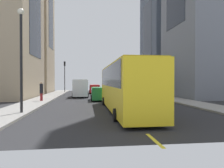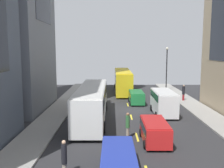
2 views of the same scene
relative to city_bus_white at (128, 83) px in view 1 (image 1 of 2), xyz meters
The scene contains 24 objects.
ground_plane 6.05m from the city_bus_white, 45.95° to the left, with size 43.07×43.07×0.00m, color #28282B.
sidewalk_west 6.14m from the city_bus_white, 135.32° to the left, with size 2.85×44.00×0.15m, color gray.
sidewalk_east 12.90m from the city_bus_white, 18.75° to the left, with size 2.85×44.00×0.15m, color gray.
lane_stripe_0 17.47m from the city_bus_white, 76.80° to the right, with size 0.16×2.00×0.01m, color yellow.
lane_stripe_1 11.77m from the city_bus_white, 70.01° to the right, with size 0.16×2.00×0.01m, color yellow.
lane_stripe_2 6.61m from the city_bus_white, 51.02° to the right, with size 0.16×2.00×0.01m, color yellow.
lane_stripe_3 4.58m from the city_bus_white, 15.50° to the left, with size 0.16×2.00×0.01m, color yellow.
lane_stripe_4 8.38m from the city_bus_white, 60.81° to the left, with size 0.16×2.00×0.01m, color yellow.
lane_stripe_5 13.83m from the city_bus_white, 73.16° to the left, with size 0.16×2.00×0.01m, color yellow.
lane_stripe_6 19.61m from the city_bus_white, 78.27° to the left, with size 0.16×2.00×0.01m, color yellow.
lane_stripe_7 25.49m from the city_bus_white, 81.02° to the left, with size 0.16×2.00×0.01m, color yellow.
building_west_0 15.78m from the city_bus_white, 136.08° to the right, with size 6.20×11.37×23.86m.
building_east_1 20.74m from the city_bus_white, ahead, with size 7.70×11.83×25.49m.
city_bus_white is the anchor object (origin of this frame).
streetcar_yellow 17.46m from the city_bus_white, 77.63° to the left, with size 2.70×13.15×3.59m.
delivery_van_white 7.82m from the city_bus_white, 16.20° to the left, with size 2.25×5.21×2.58m.
car_green_0 9.45m from the city_bus_white, 56.76° to the left, with size 1.94×4.03×1.58m.
car_red_1 8.00m from the city_bus_white, 49.35° to the right, with size 1.97×4.05×1.64m.
car_blue_2 11.50m from the city_bus_white, 78.34° to the right, with size 2.04×4.76×1.51m.
pedestrian_crossing_mid 14.83m from the city_bus_white, 38.26° to the left, with size 0.37×0.37×2.11m.
pedestrian_crossing_near 6.07m from the city_bus_white, 57.89° to the right, with size 0.31×0.31×2.06m.
pedestrian_walking_far 11.16m from the city_bus_white, 93.42° to the right, with size 0.31×0.31×2.05m.
traffic_light_near_corner 15.12m from the city_bus_white, 42.22° to the right, with size 0.32×0.44×6.18m.
streetlamp_near 21.21m from the city_bus_white, 58.02° to the left, with size 0.44×0.44×7.24m.
Camera 1 is at (2.66, 28.85, 2.35)m, focal length 33.19 mm.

